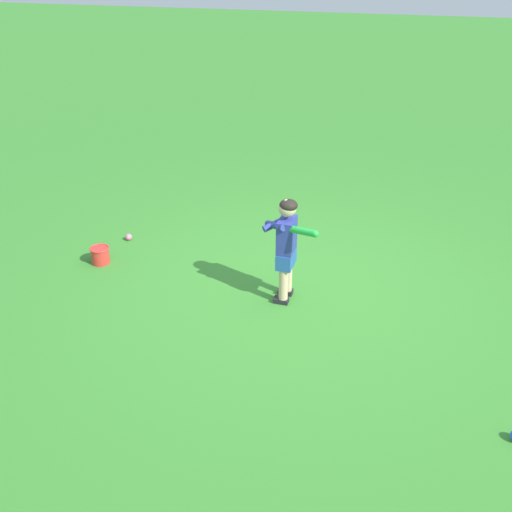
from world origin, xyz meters
TOP-DOWN VIEW (x-y plane):
  - ground_plane at (0.00, 0.00)m, footprint 40.00×40.00m
  - child_batter at (-0.27, 0.08)m, footprint 0.43×0.57m
  - play_ball_center_lawn at (0.60, 2.12)m, footprint 0.08×0.08m
  - toy_bucket at (0.02, 2.20)m, footprint 0.22×0.22m

SIDE VIEW (x-z plane):
  - ground_plane at x=0.00m, z-range 0.00..0.00m
  - play_ball_center_lawn at x=0.60m, z-range 0.00..0.08m
  - toy_bucket at x=0.02m, z-range 0.00..0.19m
  - child_batter at x=-0.27m, z-range 0.11..1.19m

